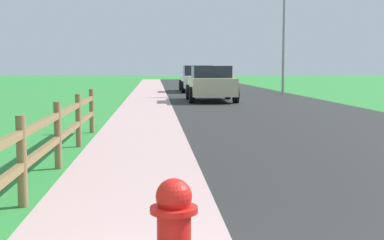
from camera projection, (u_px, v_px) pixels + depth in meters
The scene contains 8 objects.
ground_plane at pixel (168, 96), 27.07m from camera, with size 120.00×120.00×0.00m, color #2E8338.
road_asphalt at pixel (230, 94), 29.30m from camera, with size 7.00×66.00×0.01m, color #282828.
curb_concrete at pixel (112, 94), 28.84m from camera, with size 6.00×66.00×0.01m, color #BC9998.
grass_verge at pixel (84, 95), 28.73m from camera, with size 5.00×66.00×0.00m, color #2E8338.
rail_fence at pixel (42, 140), 6.83m from camera, with size 0.11×10.97×1.02m.
parked_suv_beige at pixel (211, 83), 23.41m from camera, with size 2.11×4.34×1.55m.
parked_car_white at pixel (197, 79), 32.18m from camera, with size 2.12×4.82×1.58m.
street_lamp at pixel (286, 15), 28.48m from camera, with size 1.17×0.20×7.31m.
Camera 1 is at (-0.68, -2.07, 1.54)m, focal length 49.66 mm.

